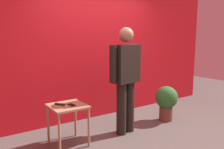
% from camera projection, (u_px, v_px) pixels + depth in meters
% --- Properties ---
extents(ground_plane, '(12.00, 12.00, 0.00)m').
position_uv_depth(ground_plane, '(144.00, 140.00, 3.75)').
color(ground_plane, '#59544F').
extents(back_wall_red, '(6.25, 0.12, 3.39)m').
position_uv_depth(back_wall_red, '(97.00, 34.00, 4.67)').
color(back_wall_red, red).
rests_on(back_wall_red, ground_plane).
extents(standing_person, '(0.72, 0.32, 1.80)m').
position_uv_depth(standing_person, '(126.00, 75.00, 3.89)').
color(standing_person, black).
rests_on(standing_person, ground_plane).
extents(side_table, '(0.52, 0.52, 0.63)m').
position_uv_depth(side_table, '(68.00, 112.00, 3.50)').
color(side_table, tan).
rests_on(side_table, ground_plane).
extents(cell_phone, '(0.08, 0.15, 0.01)m').
position_uv_depth(cell_phone, '(72.00, 105.00, 3.48)').
color(cell_phone, black).
rests_on(cell_phone, side_table).
extents(tv_remote, '(0.12, 0.17, 0.02)m').
position_uv_depth(tv_remote, '(60.00, 104.00, 3.49)').
color(tv_remote, black).
rests_on(tv_remote, side_table).
extents(potted_plant, '(0.44, 0.44, 0.69)m').
position_uv_depth(potted_plant, '(166.00, 100.00, 4.57)').
color(potted_plant, brown).
rests_on(potted_plant, ground_plane).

